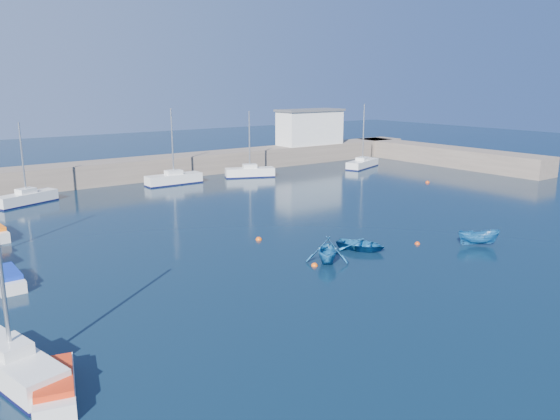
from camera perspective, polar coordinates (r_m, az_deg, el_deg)
ground at (r=31.53m, az=14.21°, el=-9.06°), size 220.00×220.00×0.00m
back_wall at (r=68.98m, az=-16.57°, el=3.91°), size 96.00×4.50×2.60m
right_arm at (r=84.31m, az=16.69°, el=5.48°), size 4.50×32.00×2.60m
harbor_office at (r=83.48m, az=3.14°, el=8.57°), size 10.00×4.00×5.00m
sailboat_1 at (r=25.23m, az=-26.18°, el=-14.25°), size 3.12×6.36×8.22m
sailboat_5 at (r=59.35m, az=-24.95°, el=1.14°), size 6.20×3.88×8.06m
sailboat_6 at (r=65.83m, az=-11.03°, el=3.23°), size 6.72×1.95×8.90m
sailboat_7 at (r=69.80m, az=-3.17°, el=4.00°), size 6.39×4.07×8.31m
sailboat_8 at (r=78.38m, az=8.61°, el=4.82°), size 7.06×4.17×8.91m
motorboat_0 at (r=23.51m, az=-22.49°, el=-16.56°), size 2.43×4.37×0.93m
motorboat_1 at (r=36.21m, az=-26.70°, el=-6.41°), size 1.47×3.99×0.97m
dinghy_center at (r=39.65m, az=8.46°, el=-3.62°), size 3.81×4.28×0.73m
dinghy_left at (r=36.54m, az=4.98°, el=-4.16°), size 4.32×4.35×1.74m
dinghy_right at (r=42.81m, az=20.05°, el=-2.74°), size 3.05×2.79×1.16m
buoy_0 at (r=36.00m, az=3.62°, el=-5.85°), size 0.44×0.44×0.44m
buoy_1 at (r=41.93m, az=14.16°, el=-3.48°), size 0.40×0.40×0.40m
buoy_2 at (r=46.12m, az=21.52°, el=-2.50°), size 0.42×0.42×0.42m
buoy_3 at (r=41.78m, az=-2.24°, el=-3.14°), size 0.49×0.49×0.49m
buoy_4 at (r=68.07m, az=15.15°, el=2.77°), size 0.50×0.50×0.50m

